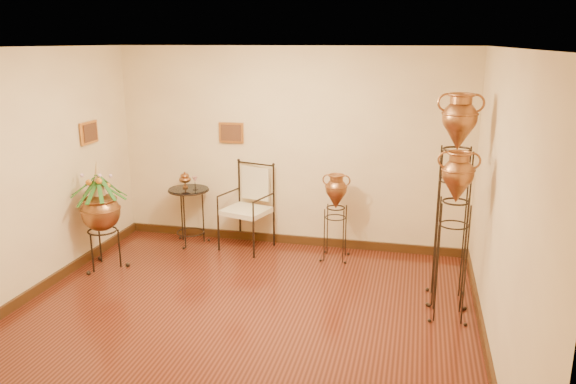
% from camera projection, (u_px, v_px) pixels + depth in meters
% --- Properties ---
extents(ground, '(5.00, 5.00, 0.00)m').
position_uv_depth(ground, '(236.00, 323.00, 5.87)').
color(ground, '#5C2315').
rests_on(ground, ground).
extents(room_shell, '(5.02, 5.02, 2.81)m').
position_uv_depth(room_shell, '(232.00, 161.00, 5.43)').
color(room_shell, beige).
rests_on(room_shell, ground).
extents(amphora_tall, '(0.52, 0.52, 2.37)m').
position_uv_depth(amphora_tall, '(453.00, 198.00, 6.08)').
color(amphora_tall, black).
rests_on(amphora_tall, ground).
extents(amphora_mid, '(0.53, 0.53, 1.82)m').
position_uv_depth(amphora_mid, '(453.00, 235.00, 5.79)').
color(amphora_mid, black).
rests_on(amphora_mid, ground).
extents(amphora_short, '(0.45, 0.45, 1.19)m').
position_uv_depth(amphora_short, '(336.00, 216.00, 7.48)').
color(amphora_short, black).
rests_on(amphora_short, ground).
extents(planter_urn, '(0.83, 0.83, 1.45)m').
position_uv_depth(planter_urn, '(100.00, 208.00, 7.13)').
color(planter_urn, black).
rests_on(planter_urn, ground).
extents(armchair, '(0.82, 0.79, 1.20)m').
position_uv_depth(armchair, '(246.00, 207.00, 7.86)').
color(armchair, black).
rests_on(armchair, ground).
extents(side_table, '(0.66, 0.66, 1.04)m').
position_uv_depth(side_table, '(190.00, 215.00, 8.09)').
color(side_table, black).
rests_on(side_table, ground).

